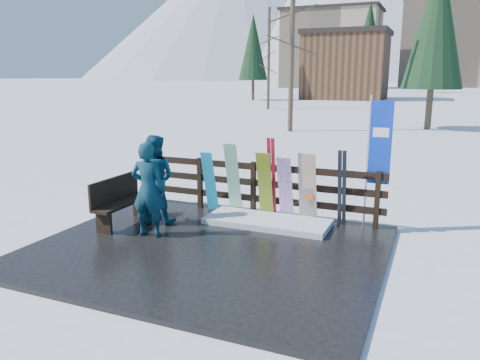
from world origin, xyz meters
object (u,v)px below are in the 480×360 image
at_px(snowboard_0, 210,182).
at_px(person_front, 148,189).
at_px(rental_flag, 377,148).
at_px(snowboard_2, 265,185).
at_px(snowboard_3, 285,189).
at_px(snowboard_5, 310,189).
at_px(snowboard_1, 233,179).
at_px(bench, 119,200).
at_px(person_back, 154,179).
at_px(snowboard_4, 306,188).

height_order(snowboard_0, person_front, person_front).
bearing_deg(rental_flag, snowboard_0, -175.55).
distance_m(snowboard_0, snowboard_2, 1.29).
distance_m(snowboard_3, snowboard_5, 0.51).
bearing_deg(snowboard_5, snowboard_1, 180.00).
relative_size(bench, rental_flag, 0.58).
bearing_deg(snowboard_2, snowboard_1, 180.00).
distance_m(snowboard_0, snowboard_1, 0.57).
xyz_separation_m(snowboard_1, snowboard_5, (1.68, -0.00, -0.05)).
xyz_separation_m(rental_flag, person_back, (-4.16, -1.40, -0.70)).
relative_size(snowboard_2, person_back, 0.81).
bearing_deg(person_front, rental_flag, -159.89).
bearing_deg(snowboard_5, person_front, -144.10).
xyz_separation_m(snowboard_5, person_back, (-2.93, -1.13, 0.17)).
bearing_deg(person_front, snowboard_3, -147.15).
relative_size(snowboard_3, person_front, 0.79).
distance_m(snowboard_1, snowboard_5, 1.68).
bearing_deg(person_front, snowboard_0, -109.47).
distance_m(snowboard_0, person_back, 1.34).
bearing_deg(bench, snowboard_1, 39.55).
bearing_deg(snowboard_4, snowboard_1, 180.00).
xyz_separation_m(snowboard_0, snowboard_1, (0.56, -0.00, 0.11)).
bearing_deg(bench, person_front, -20.40).
relative_size(bench, snowboard_0, 1.07).
height_order(snowboard_1, snowboard_4, snowboard_1).
relative_size(snowboard_2, snowboard_5, 0.97).
bearing_deg(snowboard_1, bench, -140.45).
bearing_deg(snowboard_0, rental_flag, 4.45).
xyz_separation_m(snowboard_0, snowboard_5, (2.24, -0.00, 0.06)).
distance_m(bench, snowboard_2, 2.99).
distance_m(bench, snowboard_5, 3.84).
xyz_separation_m(snowboard_4, snowboard_5, (0.07, -0.00, 0.00)).
xyz_separation_m(snowboard_2, snowboard_4, (0.88, 0.00, 0.02)).
bearing_deg(person_front, person_back, -73.74).
relative_size(snowboard_2, snowboard_4, 0.98).
xyz_separation_m(bench, person_front, (0.94, -0.35, 0.38)).
height_order(snowboard_2, rental_flag, rental_flag).
bearing_deg(snowboard_5, rental_flag, 12.36).
relative_size(snowboard_3, snowboard_5, 0.93).
bearing_deg(person_back, person_front, 102.54).
bearing_deg(snowboard_1, snowboard_2, 0.00).
bearing_deg(rental_flag, snowboard_2, -172.95).
xyz_separation_m(snowboard_0, snowboard_3, (1.73, -0.00, 0.00)).
bearing_deg(snowboard_3, rental_flag, 8.83).
distance_m(snowboard_0, snowboard_3, 1.73).
height_order(snowboard_3, snowboard_4, snowboard_4).
xyz_separation_m(bench, snowboard_2, (2.56, 1.52, 0.20)).
bearing_deg(snowboard_0, person_back, -121.54).
xyz_separation_m(person_front, person_back, (-0.35, 0.74, 0.01)).
relative_size(snowboard_1, snowboard_2, 1.10).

